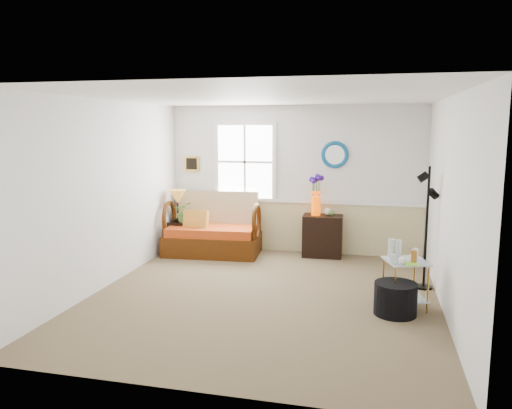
% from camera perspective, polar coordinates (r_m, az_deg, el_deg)
% --- Properties ---
extents(floor, '(4.50, 5.00, 0.01)m').
position_cam_1_polar(floor, '(6.75, 0.88, -10.42)').
color(floor, '#766344').
rests_on(floor, ground).
extents(ceiling, '(4.50, 5.00, 0.01)m').
position_cam_1_polar(ceiling, '(6.38, 0.93, 12.21)').
color(ceiling, white).
rests_on(ceiling, walls).
extents(walls, '(4.51, 5.01, 2.60)m').
position_cam_1_polar(walls, '(6.43, 0.90, 0.57)').
color(walls, white).
rests_on(walls, floor).
extents(wainscot, '(4.46, 0.02, 0.90)m').
position_cam_1_polar(wainscot, '(8.98, 4.34, -2.55)').
color(wainscot, '#C8BA81').
rests_on(wainscot, walls).
extents(chair_rail, '(4.46, 0.04, 0.06)m').
position_cam_1_polar(chair_rail, '(8.89, 4.37, 0.41)').
color(chair_rail, white).
rests_on(chair_rail, walls).
extents(window, '(1.14, 0.06, 1.44)m').
position_cam_1_polar(window, '(9.00, -1.27, 4.89)').
color(window, white).
rests_on(window, walls).
extents(picture, '(0.28, 0.03, 0.28)m').
position_cam_1_polar(picture, '(9.33, -7.34, 4.65)').
color(picture, '#B08D30').
rests_on(picture, walls).
extents(mirror, '(0.47, 0.07, 0.47)m').
position_cam_1_polar(mirror, '(8.73, 9.00, 5.64)').
color(mirror, '#176EA0').
rests_on(mirror, walls).
extents(loveseat, '(1.70, 1.05, 1.07)m').
position_cam_1_polar(loveseat, '(8.80, -4.99, -2.24)').
color(loveseat, '#4B2205').
rests_on(loveseat, floor).
extents(throw_pillow, '(0.45, 0.15, 0.44)m').
position_cam_1_polar(throw_pillow, '(8.76, -6.91, -2.08)').
color(throw_pillow, orange).
rests_on(throw_pillow, loveseat).
extents(lamp_stand, '(0.33, 0.33, 0.55)m').
position_cam_1_polar(lamp_stand, '(9.08, -8.82, -3.63)').
color(lamp_stand, black).
rests_on(lamp_stand, floor).
extents(table_lamp, '(0.35, 0.35, 0.57)m').
position_cam_1_polar(table_lamp, '(8.98, -8.93, -0.14)').
color(table_lamp, '#BC7F2D').
rests_on(table_lamp, lamp_stand).
extents(potted_plant, '(0.42, 0.44, 0.29)m').
position_cam_1_polar(potted_plant, '(8.91, -8.24, -1.09)').
color(potted_plant, '#477732').
rests_on(potted_plant, lamp_stand).
extents(cabinet, '(0.68, 0.45, 0.72)m').
position_cam_1_polar(cabinet, '(8.72, 7.62, -3.56)').
color(cabinet, black).
rests_on(cabinet, floor).
extents(flower_vase, '(0.25, 0.25, 0.69)m').
position_cam_1_polar(flower_vase, '(8.60, 6.88, 1.05)').
color(flower_vase, '#EF5000').
rests_on(flower_vase, cabinet).
extents(side_table, '(0.61, 0.61, 0.61)m').
position_cam_1_polar(side_table, '(6.50, 16.66, -8.73)').
color(side_table, '#A97929').
rests_on(side_table, floor).
extents(tabletop_items, '(0.51, 0.51, 0.25)m').
position_cam_1_polar(tabletop_items, '(6.34, 16.54, -5.13)').
color(tabletop_items, silver).
rests_on(tabletop_items, side_table).
extents(floor_lamp, '(0.28, 0.28, 1.70)m').
position_cam_1_polar(floor_lamp, '(7.24, 18.91, -2.58)').
color(floor_lamp, black).
rests_on(floor_lamp, floor).
extents(ottoman, '(0.57, 0.57, 0.39)m').
position_cam_1_polar(ottoman, '(6.30, 15.64, -10.33)').
color(ottoman, black).
rests_on(ottoman, floor).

